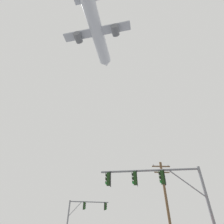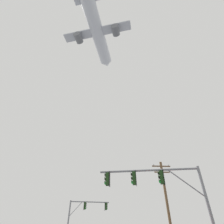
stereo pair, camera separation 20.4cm
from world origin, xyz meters
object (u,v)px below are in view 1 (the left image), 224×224
at_px(airplane, 97,33).
at_px(signal_pole_near, 160,186).
at_px(signal_pole_far, 83,212).
at_px(utility_pole, 166,200).

bearing_deg(airplane, signal_pole_near, -69.38).
relative_size(signal_pole_far, airplane, 0.21).
height_order(signal_pole_far, airplane, airplane).
bearing_deg(signal_pole_near, airplane, 110.62).
distance_m(signal_pole_near, airplane, 52.35).
height_order(signal_pole_near, utility_pole, utility_pole).
distance_m(signal_pole_near, signal_pole_far, 16.81).
bearing_deg(utility_pole, signal_pole_near, -111.32).
xyz_separation_m(signal_pole_near, airplane, (-6.82, 18.13, 48.64)).
relative_size(signal_pole_near, utility_pole, 0.79).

